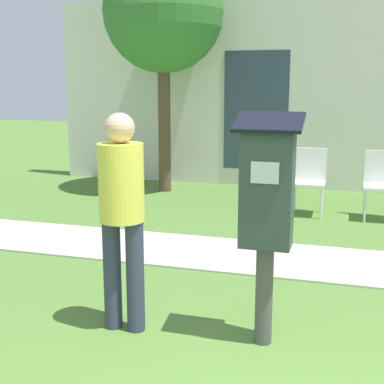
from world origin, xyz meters
TOP-DOWN VIEW (x-y plane):
  - sidewalk at (0.00, 3.05)m, footprint 12.00×1.10m
  - building_facade at (0.00, 7.03)m, footprint 10.00×0.26m
  - parking_meter at (-0.33, 1.25)m, footprint 0.44×0.31m
  - person_standing at (-1.35, 1.18)m, footprint 0.32×0.32m
  - outdoor_chair_left at (-0.34, 5.16)m, footprint 0.44×0.44m
  - outdoor_chair_middle at (0.59, 5.14)m, footprint 0.44×0.44m
  - tree at (-2.75, 6.06)m, footprint 1.90×1.90m

SIDE VIEW (x-z plane):
  - sidewalk at x=0.00m, z-range 0.00..0.02m
  - outdoor_chair_left at x=-0.34m, z-range 0.08..0.98m
  - outdoor_chair_middle at x=0.59m, z-range 0.08..0.98m
  - person_standing at x=-1.35m, z-range 0.14..1.72m
  - parking_meter at x=-0.33m, z-range 0.22..1.81m
  - building_facade at x=0.00m, z-range 0.00..3.20m
  - tree at x=-2.75m, z-range 0.94..4.75m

